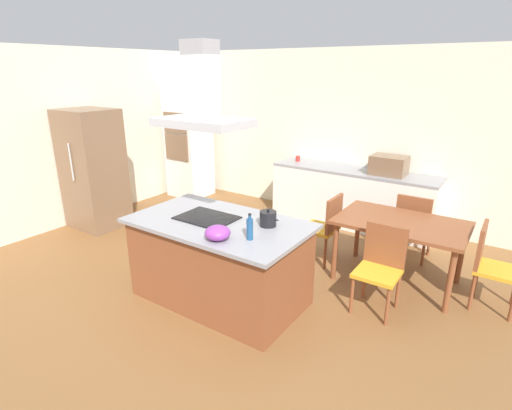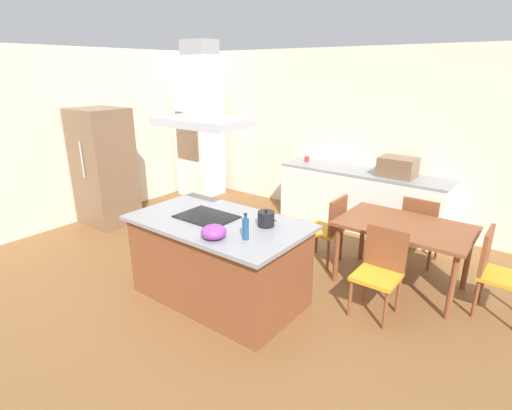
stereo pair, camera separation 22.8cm
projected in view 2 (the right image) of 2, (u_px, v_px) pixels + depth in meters
ground at (293, 250)px, 5.50m from camera, size 16.00×16.00×0.00m
wall_back at (354, 136)px, 6.37m from camera, size 7.20×0.10×2.70m
wall_left at (106, 133)px, 6.67m from camera, size 0.10×8.80×2.70m
kitchen_island at (219, 260)px, 4.23m from camera, size 1.85×1.07×0.90m
cooktop at (207, 217)px, 4.17m from camera, size 0.60×0.44×0.01m
tea_kettle at (266, 219)px, 3.92m from camera, size 0.22×0.17×0.18m
olive_oil_bottle at (246, 228)px, 3.60m from camera, size 0.06×0.06×0.25m
mixing_bowl at (214, 232)px, 3.63m from camera, size 0.24×0.24×0.13m
back_counter at (360, 199)px, 6.19m from camera, size 2.56×0.62×0.90m
countertop_microwave at (398, 167)px, 5.70m from camera, size 0.50×0.38×0.28m
coffee_mug_red at (307, 159)px, 6.65m from camera, size 0.08×0.08×0.09m
wall_oven_stack at (200, 139)px, 7.67m from camera, size 0.70×0.66×2.20m
refrigerator at (104, 167)px, 6.24m from camera, size 0.80×0.73×1.82m
dining_table at (404, 231)px, 4.41m from camera, size 1.40×0.90×0.75m
chair_facing_back_wall at (420, 227)px, 4.96m from camera, size 0.42×0.42×0.89m
chair_at_right_end at (495, 268)px, 3.94m from camera, size 0.42×0.42×0.89m
chair_facing_island at (380, 266)px, 3.96m from camera, size 0.42×0.42×0.89m
chair_at_left_end at (329, 226)px, 4.99m from camera, size 0.42×0.42×0.89m
range_hood at (202, 99)px, 3.78m from camera, size 0.90×0.55×0.78m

